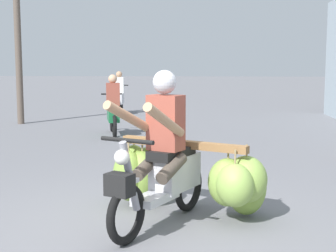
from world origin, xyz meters
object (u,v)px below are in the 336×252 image
Objects in this scene: motorbike_main_loaded at (181,174)px; motorbike_distant_ahead_right at (113,111)px; utility_pole at (16,1)px; motorbike_distant_ahead_left at (119,97)px.

motorbike_main_loaded reaches higher than motorbike_distant_ahead_right.
motorbike_main_loaded is 0.31× the size of utility_pole.
motorbike_distant_ahead_left is at bearing 50.93° from utility_pole.
utility_pole reaches higher than motorbike_main_loaded.
utility_pole is (-4.78, 7.89, 2.84)m from motorbike_main_loaded.
utility_pole reaches higher than motorbike_distant_ahead_right.
motorbike_distant_ahead_left and motorbike_distant_ahead_right have the same top height.
motorbike_distant_ahead_left is (-2.52, 10.68, 0.11)m from motorbike_main_loaded.
motorbike_main_loaded is 10.97m from motorbike_distant_ahead_left.
utility_pole is at bearing 121.23° from motorbike_main_loaded.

